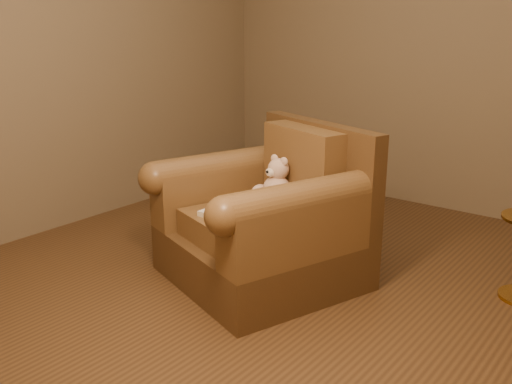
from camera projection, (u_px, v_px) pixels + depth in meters
The scene contains 4 objects.
floor at pixel (292, 281), 3.55m from camera, with size 4.00×4.00×0.00m, color #54371C.
armchair at pixel (268, 222), 3.51m from camera, with size 1.32×1.29×0.95m.
teddy_bear at pixel (275, 186), 3.53m from camera, with size 0.22×0.26×0.32m.
guidebook at pixel (237, 215), 3.32m from camera, with size 0.41×0.24×0.03m.
Camera 1 is at (1.82, -2.69, 1.56)m, focal length 40.00 mm.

